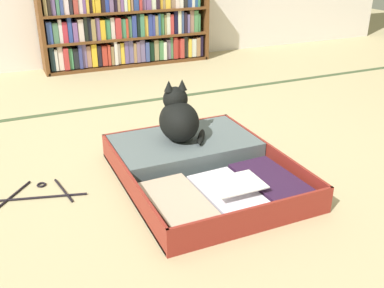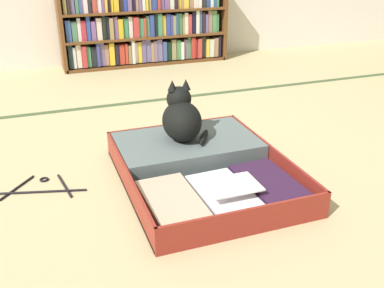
% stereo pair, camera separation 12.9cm
% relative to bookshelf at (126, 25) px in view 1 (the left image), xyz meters
% --- Properties ---
extents(ground_plane, '(10.00, 10.00, 0.00)m').
position_rel_bookshelf_xyz_m(ground_plane, '(-0.29, -2.26, -0.34)').
color(ground_plane, tan).
extents(tatami_border, '(4.80, 0.05, 0.00)m').
position_rel_bookshelf_xyz_m(tatami_border, '(-0.29, -1.02, -0.34)').
color(tatami_border, '#3D4E2F').
rests_on(tatami_border, ground_plane).
extents(bookshelf, '(1.45, 0.25, 0.71)m').
position_rel_bookshelf_xyz_m(bookshelf, '(0.00, 0.00, 0.00)').
color(bookshelf, brown).
rests_on(bookshelf, ground_plane).
extents(open_suitcase, '(0.70, 0.89, 0.12)m').
position_rel_bookshelf_xyz_m(open_suitcase, '(-0.31, -2.13, -0.29)').
color(open_suitcase, maroon).
rests_on(open_suitcase, ground_plane).
extents(black_cat, '(0.26, 0.26, 0.29)m').
position_rel_bookshelf_xyz_m(black_cat, '(-0.33, -1.95, -0.12)').
color(black_cat, black).
rests_on(black_cat, open_suitcase).
extents(clothes_hanger, '(0.40, 0.25, 0.01)m').
position_rel_bookshelf_xyz_m(clothes_hanger, '(-1.01, -2.01, -0.34)').
color(clothes_hanger, black).
rests_on(clothes_hanger, ground_plane).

